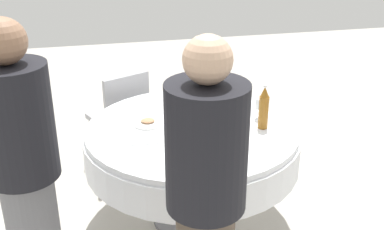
# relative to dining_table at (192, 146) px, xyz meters

# --- Properties ---
(ground_plane) EXTENTS (10.00, 10.00, 0.00)m
(ground_plane) POSITION_rel_dining_table_xyz_m (0.00, 0.00, -0.59)
(ground_plane) COLOR #B7B2A8
(dining_table) EXTENTS (1.44, 1.44, 0.74)m
(dining_table) POSITION_rel_dining_table_xyz_m (0.00, 0.00, 0.00)
(dining_table) COLOR white
(dining_table) RESTS_ON ground_plane
(bottle_dark_green_inner) EXTENTS (0.07, 0.07, 0.28)m
(bottle_dark_green_inner) POSITION_rel_dining_table_xyz_m (0.10, -0.12, 0.28)
(bottle_dark_green_inner) COLOR #194728
(bottle_dark_green_inner) RESTS_ON dining_table
(bottle_dark_green_far) EXTENTS (0.07, 0.07, 0.32)m
(bottle_dark_green_far) POSITION_rel_dining_table_xyz_m (-0.00, -0.43, 0.30)
(bottle_dark_green_far) COLOR #194728
(bottle_dark_green_far) RESTS_ON dining_table
(bottle_amber_north) EXTENTS (0.07, 0.07, 0.30)m
(bottle_amber_north) POSITION_rel_dining_table_xyz_m (0.45, -0.12, 0.29)
(bottle_amber_north) COLOR #8C5619
(bottle_amber_north) RESTS_ON dining_table
(wine_glass_mid) EXTENTS (0.07, 0.07, 0.14)m
(wine_glass_mid) POSITION_rel_dining_table_xyz_m (0.28, 0.31, 0.25)
(wine_glass_mid) COLOR white
(wine_glass_mid) RESTS_ON dining_table
(wine_glass_rear) EXTENTS (0.07, 0.07, 0.16)m
(wine_glass_rear) POSITION_rel_dining_table_xyz_m (0.36, 0.03, 0.26)
(wine_glass_rear) COLOR white
(wine_glass_rear) RESTS_ON dining_table
(wine_glass_front) EXTENTS (0.06, 0.06, 0.14)m
(wine_glass_front) POSITION_rel_dining_table_xyz_m (-0.02, 0.16, 0.24)
(wine_glass_front) COLOR white
(wine_glass_front) RESTS_ON dining_table
(wine_glass_outer) EXTENTS (0.07, 0.07, 0.15)m
(wine_glass_outer) POSITION_rel_dining_table_xyz_m (0.48, 0.02, 0.25)
(wine_glass_outer) COLOR white
(wine_glass_outer) RESTS_ON dining_table
(plate_near) EXTENTS (0.20, 0.20, 0.04)m
(plate_near) POSITION_rel_dining_table_xyz_m (-0.08, -0.18, 0.16)
(plate_near) COLOR white
(plate_near) RESTS_ON dining_table
(plate_right) EXTENTS (0.21, 0.21, 0.04)m
(plate_right) POSITION_rel_dining_table_xyz_m (-0.28, 0.10, 0.16)
(plate_right) COLOR white
(plate_right) RESTS_ON dining_table
(plate_east) EXTENTS (0.24, 0.24, 0.04)m
(plate_east) POSITION_rel_dining_table_xyz_m (0.10, 0.39, 0.16)
(plate_east) COLOR white
(plate_east) RESTS_ON dining_table
(knife_far) EXTENTS (0.18, 0.03, 0.00)m
(knife_far) POSITION_rel_dining_table_xyz_m (-0.34, -0.18, 0.15)
(knife_far) COLOR silver
(knife_far) RESTS_ON dining_table
(person_inner) EXTENTS (0.34, 0.34, 1.66)m
(person_inner) POSITION_rel_dining_table_xyz_m (-0.98, -0.68, 0.28)
(person_inner) COLOR slate
(person_inner) RESTS_ON ground_plane
(person_far) EXTENTS (0.34, 0.34, 1.65)m
(person_far) POSITION_rel_dining_table_xyz_m (-0.20, -1.12, 0.27)
(person_far) COLOR #4C3F33
(person_far) RESTS_ON ground_plane
(chair_front) EXTENTS (0.53, 0.53, 0.87)m
(chair_front) POSITION_rel_dining_table_xyz_m (-0.40, 0.85, -0.07)
(chair_front) COLOR #99999E
(chair_front) RESTS_ON ground_plane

